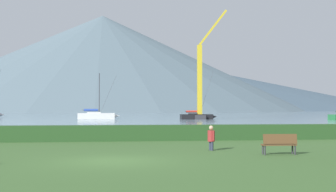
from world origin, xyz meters
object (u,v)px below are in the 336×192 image
person_seated_viewer (211,137)px  dock_crane (201,85)px  sailboat_slip_1 (97,115)px  sailboat_slip_4 (197,116)px  park_bench_under_tree (279,143)px

person_seated_viewer → dock_crane: size_ratio=0.06×
sailboat_slip_1 → sailboat_slip_4: size_ratio=0.93×
sailboat_slip_1 → sailboat_slip_4: 19.53m
person_seated_viewer → sailboat_slip_4: bearing=64.3°
sailboat_slip_4 → park_bench_under_tree: bearing=-98.1°
sailboat_slip_1 → dock_crane: 21.10m
sailboat_slip_1 → dock_crane: dock_crane is taller
person_seated_viewer → park_bench_under_tree: bearing=-58.0°
dock_crane → park_bench_under_tree: bearing=-98.1°
park_bench_under_tree → sailboat_slip_1: bearing=101.3°
person_seated_viewer → sailboat_slip_1: bearing=81.5°
sailboat_slip_1 → person_seated_viewer: bearing=-86.9°
sailboat_slip_1 → park_bench_under_tree: bearing=-84.9°
sailboat_slip_1 → park_bench_under_tree: 68.25m
dock_crane → sailboat_slip_4: bearing=136.1°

